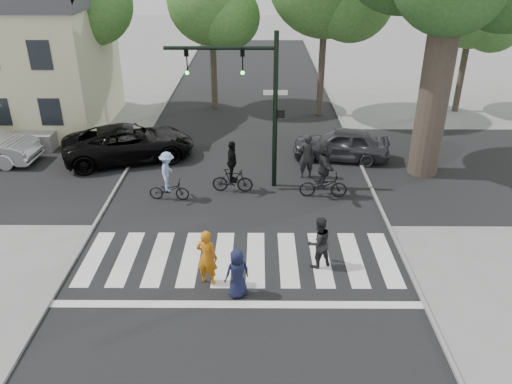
% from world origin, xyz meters
% --- Properties ---
extents(ground, '(120.00, 120.00, 0.00)m').
position_xyz_m(ground, '(0.00, 0.00, 0.00)').
color(ground, gray).
rests_on(ground, ground).
extents(road_stem, '(10.00, 70.00, 0.01)m').
position_xyz_m(road_stem, '(0.00, 5.00, 0.01)').
color(road_stem, black).
rests_on(road_stem, ground).
extents(road_cross, '(70.00, 10.00, 0.01)m').
position_xyz_m(road_cross, '(0.00, 8.00, 0.01)').
color(road_cross, black).
rests_on(road_cross, ground).
extents(curb_left, '(0.10, 70.00, 0.10)m').
position_xyz_m(curb_left, '(-5.05, 5.00, 0.05)').
color(curb_left, gray).
rests_on(curb_left, ground).
extents(curb_right, '(0.10, 70.00, 0.10)m').
position_xyz_m(curb_right, '(5.05, 5.00, 0.05)').
color(curb_right, gray).
rests_on(curb_right, ground).
extents(crosswalk, '(10.00, 3.85, 0.01)m').
position_xyz_m(crosswalk, '(0.00, 0.66, 0.01)').
color(crosswalk, silver).
rests_on(crosswalk, ground).
extents(traffic_signal, '(4.45, 0.29, 6.00)m').
position_xyz_m(traffic_signal, '(0.35, 6.20, 3.90)').
color(traffic_signal, black).
rests_on(traffic_signal, ground).
extents(bg_tree_2, '(5.04, 4.80, 8.40)m').
position_xyz_m(bg_tree_2, '(-1.76, 16.62, 5.78)').
color(bg_tree_2, brown).
rests_on(bg_tree_2, ground).
extents(bg_tree_4, '(4.83, 4.60, 8.15)m').
position_xyz_m(bg_tree_4, '(12.23, 16.12, 5.64)').
color(bg_tree_4, brown).
rests_on(bg_tree_4, ground).
extents(house, '(8.40, 8.10, 8.82)m').
position_xyz_m(house, '(-11.49, 13.98, 3.80)').
color(house, beige).
rests_on(house, ground).
extents(pedestrian_woman, '(0.72, 0.59, 1.72)m').
position_xyz_m(pedestrian_woman, '(-0.85, -0.21, 0.86)').
color(pedestrian_woman, '#C66E11').
rests_on(pedestrian_woman, ground).
extents(pedestrian_child, '(0.84, 0.72, 1.45)m').
position_xyz_m(pedestrian_child, '(0.02, -0.78, 0.73)').
color(pedestrian_child, '#161A38').
rests_on(pedestrian_child, ground).
extents(pedestrian_adult, '(0.98, 0.89, 1.64)m').
position_xyz_m(pedestrian_adult, '(2.36, 0.64, 0.82)').
color(pedestrian_adult, black).
rests_on(pedestrian_adult, ground).
extents(cyclist_left, '(1.53, 1.01, 1.92)m').
position_xyz_m(cyclist_left, '(-2.79, 4.97, 0.83)').
color(cyclist_left, black).
rests_on(cyclist_left, ground).
extents(cyclist_mid, '(1.62, 0.99, 2.08)m').
position_xyz_m(cyclist_mid, '(-0.43, 5.66, 0.85)').
color(cyclist_mid, black).
rests_on(cyclist_mid, ground).
extents(cyclist_right, '(1.83, 1.71, 2.29)m').
position_xyz_m(cyclist_right, '(3.05, 5.24, 1.02)').
color(cyclist_right, black).
rests_on(cyclist_right, ground).
extents(car_suv, '(6.21, 4.26, 1.58)m').
position_xyz_m(car_suv, '(-5.17, 8.87, 0.79)').
color(car_suv, black).
rests_on(car_suv, ground).
extents(car_grey, '(4.47, 2.39, 1.45)m').
position_xyz_m(car_grey, '(4.25, 9.00, 0.72)').
color(car_grey, '#35353B').
rests_on(car_grey, ground).
extents(bystander_dark, '(0.78, 0.60, 1.89)m').
position_xyz_m(bystander_dark, '(2.53, 7.02, 0.95)').
color(bystander_dark, black).
rests_on(bystander_dark, ground).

